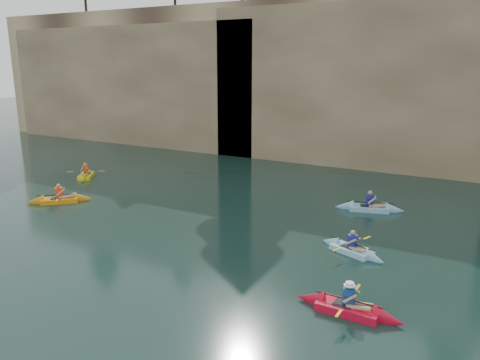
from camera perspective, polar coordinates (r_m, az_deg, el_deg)
The scene contains 11 objects.
ground at distance 15.17m, azimuth -13.23°, elevation -14.37°, with size 160.00×160.00×0.00m, color black.
cliff at distance 40.76m, azimuth 16.26°, elevation 12.03°, with size 70.00×16.00×12.00m, color tan.
cliff_slab_west at distance 43.58m, azimuth -13.42°, elevation 11.36°, with size 26.00×2.40×10.56m, color tan.
cliff_slab_center at distance 33.12m, azimuth 16.69°, elevation 11.10°, with size 24.00×2.40×11.40m, color tan.
sea_cave_west at distance 42.05m, azimuth -11.72°, elevation 6.87°, with size 4.50×1.00×4.00m, color black.
sea_cave_center at distance 34.74m, azimuth 6.25°, elevation 4.92°, with size 3.50×1.00×3.20m, color black.
main_kayaker at distance 14.56m, azimuth 13.04°, elevation -14.93°, with size 3.25×2.21×1.20m.
kayaker_orange at distance 26.26m, azimuth -21.13°, elevation -2.24°, with size 2.91×2.79×1.25m.
kayaker_ltblue_near at distance 18.70m, azimuth 13.48°, elevation -8.24°, with size 2.96×2.15×1.15m.
kayaker_yellow at distance 31.33m, azimuth -18.26°, elevation 0.55°, with size 2.28×2.80×1.20m.
kayaker_ltblue_mid at distance 24.02m, azimuth 15.46°, elevation -3.27°, with size 3.42×2.43×1.27m.
Camera 1 is at (9.21, -9.69, 7.16)m, focal length 35.00 mm.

